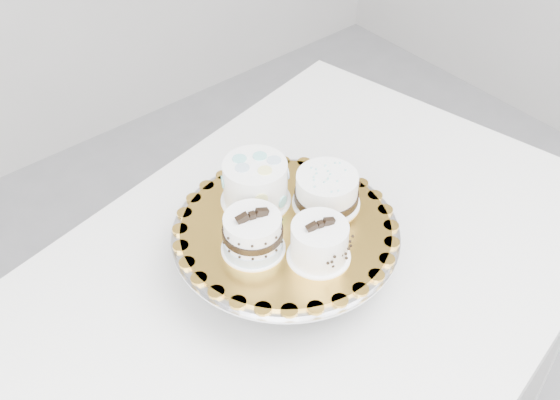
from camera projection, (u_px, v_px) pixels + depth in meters
table at (299, 304)px, 1.27m from camera, size 1.34×1.02×0.75m
cake_stand at (286, 242)px, 1.18m from camera, size 0.38×0.38×0.10m
cake_board at (286, 228)px, 1.16m from camera, size 0.45×0.45×0.01m
cake_swirl at (319, 243)px, 1.09m from camera, size 0.11×0.11×0.08m
cake_banded at (253, 235)px, 1.10m from camera, size 0.11×0.11×0.08m
cake_dots at (255, 182)px, 1.18m from camera, size 0.13×0.13×0.08m
cake_ribbon at (327, 190)px, 1.18m from camera, size 0.13×0.13×0.06m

